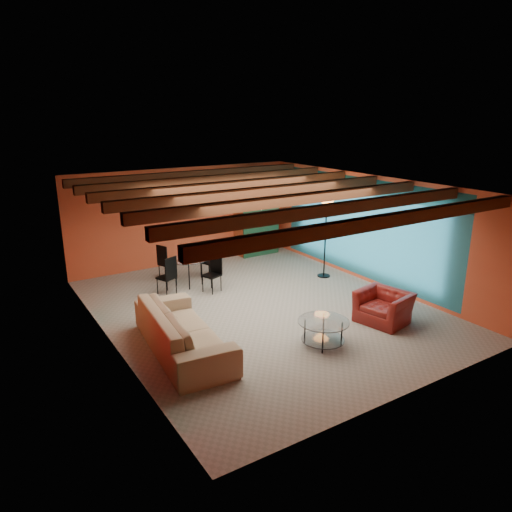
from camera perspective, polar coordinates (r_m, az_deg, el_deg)
room at (r=9.94m, az=0.28°, el=6.57°), size 6.52×8.01×2.71m
sofa at (r=8.69m, az=-8.76°, el=-8.76°), size 1.35×2.87×0.81m
armchair at (r=10.10m, az=15.07°, el=-5.91°), size 1.08×1.17×0.65m
coffee_table at (r=8.96m, az=8.06°, el=-9.08°), size 1.01×1.01×0.48m
dining_table at (r=11.86m, az=-8.08°, el=-1.32°), size 2.35×2.35×0.94m
armoire at (r=14.32m, az=-0.02°, el=4.46°), size 1.22×0.61×2.13m
floor_lamp at (r=12.35m, az=8.31°, el=2.09°), size 0.53×0.53×2.05m
ceiling_fan at (r=9.85m, az=0.62°, el=6.47°), size 1.50×1.50×0.44m
painting at (r=13.09m, az=-12.26°, el=5.53°), size 1.05×0.03×0.65m
potted_plant at (r=14.10m, az=-0.02°, el=9.68°), size 0.56×0.53×0.50m
vase at (r=11.70m, az=-8.20°, el=1.31°), size 0.19×0.19×0.18m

